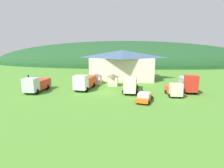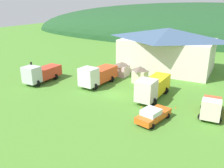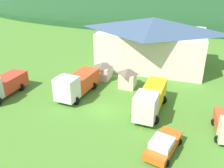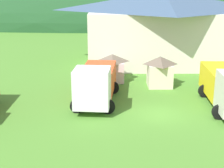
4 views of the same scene
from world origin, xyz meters
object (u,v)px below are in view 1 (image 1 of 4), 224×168
(traffic_cone_mid_row, at_px, (129,97))
(crane_truck_red, at_px, (188,83))
(heavy_rig_white, at_px, (85,82))
(traffic_cone_near_pickup, at_px, (150,95))
(service_pickup_orange, at_px, (144,97))
(play_shed_cream, at_px, (113,80))
(depot_building, at_px, (122,64))
(tow_truck_silver, at_px, (36,84))
(light_truck_cream, at_px, (174,89))
(flatbed_truck_yellow, at_px, (131,84))
(traffic_light_west, at_px, (29,82))
(play_shed_pink, at_px, (97,78))

(traffic_cone_mid_row, bearing_deg, crane_truck_red, 23.54)
(heavy_rig_white, height_order, traffic_cone_near_pickup, heavy_rig_white)
(traffic_cone_near_pickup, bearing_deg, service_pickup_orange, -107.27)
(heavy_rig_white, bearing_deg, play_shed_cream, 133.67)
(depot_building, height_order, service_pickup_orange, depot_building)
(tow_truck_silver, distance_m, crane_truck_red, 31.39)
(crane_truck_red, relative_size, service_pickup_orange, 1.32)
(heavy_rig_white, height_order, light_truck_cream, heavy_rig_white)
(tow_truck_silver, relative_size, flatbed_truck_yellow, 0.86)
(traffic_cone_mid_row, bearing_deg, traffic_light_west, 178.28)
(tow_truck_silver, relative_size, traffic_cone_near_pickup, 14.61)
(play_shed_pink, xyz_separation_m, heavy_rig_white, (-1.38, -6.48, 0.36))
(heavy_rig_white, relative_size, crane_truck_red, 1.15)
(flatbed_truck_yellow, relative_size, service_pickup_orange, 1.56)
(light_truck_cream, distance_m, traffic_cone_mid_row, 8.56)
(depot_building, relative_size, service_pickup_orange, 3.51)
(flatbed_truck_yellow, height_order, traffic_cone_near_pickup, flatbed_truck_yellow)
(play_shed_pink, distance_m, tow_truck_silver, 14.55)
(play_shed_cream, relative_size, service_pickup_orange, 0.54)
(flatbed_truck_yellow, bearing_deg, traffic_cone_mid_row, 0.22)
(light_truck_cream, xyz_separation_m, traffic_light_west, (-28.51, -0.79, 1.03))
(play_shed_cream, xyz_separation_m, traffic_cone_near_pickup, (8.16, -7.76, -1.47))
(traffic_cone_near_pickup, bearing_deg, crane_truck_red, 23.01)
(play_shed_pink, distance_m, light_truck_cream, 19.65)
(depot_building, height_order, traffic_light_west, depot_building)
(play_shed_cream, relative_size, play_shed_pink, 1.02)
(traffic_light_west, bearing_deg, traffic_cone_mid_row, -1.72)
(light_truck_cream, bearing_deg, traffic_cone_near_pickup, -99.11)
(play_shed_cream, xyz_separation_m, light_truck_cream, (12.44, -8.22, -0.20))
(heavy_rig_white, relative_size, traffic_cone_near_pickup, 16.41)
(traffic_cone_near_pickup, bearing_deg, play_shed_cream, 136.43)
(heavy_rig_white, bearing_deg, play_shed_pink, 173.21)
(depot_building, relative_size, tow_truck_silver, 2.60)
(play_shed_cream, xyz_separation_m, service_pickup_orange, (6.65, -12.61, -0.64))
(traffic_cone_near_pickup, bearing_deg, heavy_rig_white, 167.24)
(depot_building, height_order, play_shed_cream, depot_building)
(depot_building, relative_size, traffic_cone_mid_row, 39.39)
(play_shed_pink, xyz_separation_m, traffic_light_west, (-11.66, -10.90, 0.92))
(heavy_rig_white, bearing_deg, traffic_cone_near_pickup, 82.44)
(service_pickup_orange, bearing_deg, traffic_cone_near_pickup, 176.64)
(light_truck_cream, bearing_deg, tow_truck_silver, -93.39)
(play_shed_cream, height_order, tow_truck_silver, tow_truck_silver)
(service_pickup_orange, bearing_deg, tow_truck_silver, -88.05)
(heavy_rig_white, bearing_deg, tow_truck_silver, -64.64)
(tow_truck_silver, bearing_deg, traffic_light_west, -43.39)
(play_shed_pink, height_order, traffic_cone_mid_row, play_shed_pink)
(tow_truck_silver, bearing_deg, flatbed_truck_yellow, 97.48)
(flatbed_truck_yellow, height_order, crane_truck_red, crane_truck_red)
(play_shed_pink, height_order, flatbed_truck_yellow, flatbed_truck_yellow)
(tow_truck_silver, distance_m, light_truck_cream, 27.51)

